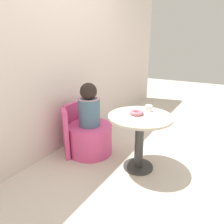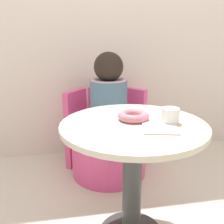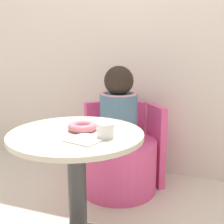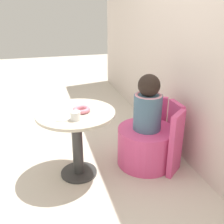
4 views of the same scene
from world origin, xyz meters
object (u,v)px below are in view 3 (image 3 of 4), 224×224
Objects in this scene: tub_chair at (118,165)px; round_table at (77,163)px; cup at (106,130)px; child_figure at (119,107)px; donut at (82,127)px.

round_table is at bearing -89.63° from tub_chair.
cup is (0.17, -0.69, 0.47)m from tub_chair.
cup reaches higher than round_table.
cup is (0.17, -0.02, 0.20)m from round_table.
child_figure reaches higher than round_table.
child_figure is at bearing 104.01° from cup.
tub_chair is 0.43m from child_figure.
donut is at bearing -88.49° from child_figure.
child_figure reaches higher than cup.
cup is at bearing -75.99° from tub_chair.
tub_chair is at bearing 104.01° from cup.
child_figure is at bearing 90.37° from round_table.
round_table reaches higher than tub_chair.
donut is at bearing 76.80° from round_table.
donut is (0.01, 0.05, 0.18)m from round_table.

